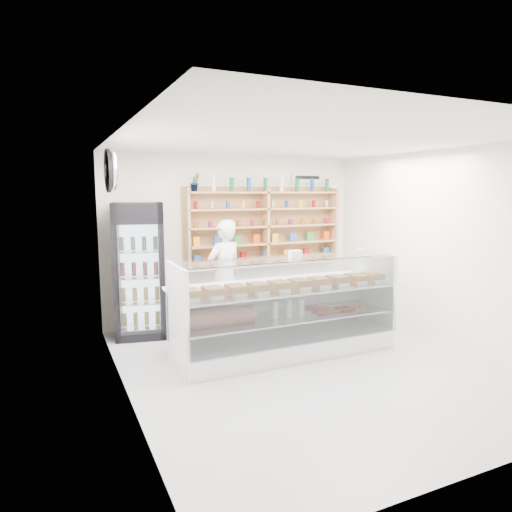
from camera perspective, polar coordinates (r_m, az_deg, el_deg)
name	(u,v)px	position (r m, az deg, el deg)	size (l,w,h in m)	color
room	(312,257)	(5.66, 6.97, -0.07)	(5.00, 5.00, 5.00)	#BCBDC1
display_counter	(286,327)	(6.30, 3.71, -8.87)	(3.05, 0.91, 1.33)	white
shop_worker	(224,275)	(7.22, -3.97, -2.43)	(0.64, 0.42, 1.77)	silver
drinks_cooler	(140,270)	(7.11, -14.33, -1.70)	(0.86, 0.84, 2.03)	black
wall_shelving	(265,227)	(7.92, 1.17, 3.70)	(2.84, 0.28, 1.33)	tan
potted_plant	(195,182)	(7.44, -7.62, 9.14)	(0.16, 0.13, 0.30)	#1E6626
security_mirror	(112,171)	(6.02, -17.54, 10.12)	(0.15, 0.50, 0.50)	silver
wall_sign	(307,177)	(8.45, 6.38, 9.73)	(0.62, 0.03, 0.20)	white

